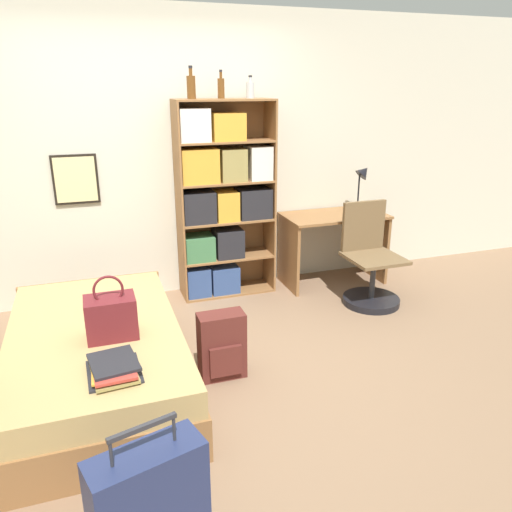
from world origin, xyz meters
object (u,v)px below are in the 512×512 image
object	(u,v)px
bed	(97,358)
desk_lamp	(363,179)
bottle_clear	(250,89)
bottle_green	(191,86)
desk	(333,236)
desk_chair	(370,273)
suitcase	(150,507)
backpack	(222,346)
handbag	(111,317)
bottle_brown	(221,88)
bookcase	(220,200)
book_stack_on_bed	(113,368)

from	to	relation	value
bed	desk_lamp	world-z (taller)	desk_lamp
desk_lamp	bottle_clear	bearing A→B (deg)	175.08
bottle_green	desk	distance (m)	1.99
desk_chair	bed	bearing A→B (deg)	-165.47
suitcase	desk	bearing A→B (deg)	50.15
bottle_clear	backpack	world-z (taller)	bottle_clear
handbag	bottle_brown	bearing A→B (deg)	52.52
suitcase	desk	world-z (taller)	desk
suitcase	desk_chair	size ratio (longest dim) A/B	0.75
bed	suitcase	world-z (taller)	suitcase
bottle_brown	backpack	size ratio (longest dim) A/B	0.50
desk	bottle_green	bearing A→B (deg)	176.82
handbag	suitcase	world-z (taller)	handbag
bookcase	desk	xyz separation A→B (m)	(1.14, -0.10, -0.44)
desk	desk_chair	bearing A→B (deg)	-80.03
book_stack_on_bed	desk	size ratio (longest dim) A/B	0.37
suitcase	bookcase	distance (m)	2.99
bed	bottle_green	world-z (taller)	bottle_green
bed	bottle_green	size ratio (longest dim) A/B	6.98
book_stack_on_bed	backpack	bearing A→B (deg)	31.51
bottle_clear	desk_chair	world-z (taller)	bottle_clear
bottle_clear	desk_lamp	size ratio (longest dim) A/B	0.40
bookcase	suitcase	bearing A→B (deg)	-111.08
bed	suitcase	size ratio (longest dim) A/B	2.70
suitcase	book_stack_on_bed	bearing A→B (deg)	95.10
book_stack_on_bed	suitcase	distance (m)	0.86
desk_lamp	desk	bearing A→B (deg)	-172.12
bookcase	desk	size ratio (longest dim) A/B	1.79
suitcase	backpack	distance (m)	1.44
desk_lamp	backpack	distance (m)	2.45
desk	backpack	bearing A→B (deg)	-138.77
book_stack_on_bed	backpack	distance (m)	0.89
book_stack_on_bed	suitcase	bearing A→B (deg)	-84.90
bottle_green	backpack	xyz separation A→B (m)	(-0.16, -1.42, -1.69)
handbag	bottle_brown	xyz separation A→B (m)	(1.14, 1.49, 1.33)
handbag	bottle_brown	world-z (taller)	bottle_brown
handbag	suitcase	xyz separation A→B (m)	(0.05, -1.27, -0.30)
desk	handbag	bearing A→B (deg)	-148.78
bottle_green	desk	world-z (taller)	bottle_green
desk_chair	backpack	distance (m)	1.81
bookcase	bottle_green	size ratio (longest dim) A/B	6.81
bookcase	backpack	bearing A→B (deg)	-105.18
bed	desk_chair	world-z (taller)	desk_chair
bed	bookcase	distance (m)	1.91
handbag	bottle_clear	xyz separation A→B (m)	(1.41, 1.50, 1.32)
handbag	bottle_brown	distance (m)	2.30
handbag	bookcase	distance (m)	1.86
bottle_brown	book_stack_on_bed	bearing A→B (deg)	-121.21
handbag	desk_chair	bearing A→B (deg)	18.83
book_stack_on_bed	bottle_brown	xyz separation A→B (m)	(1.16, 1.92, 1.44)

